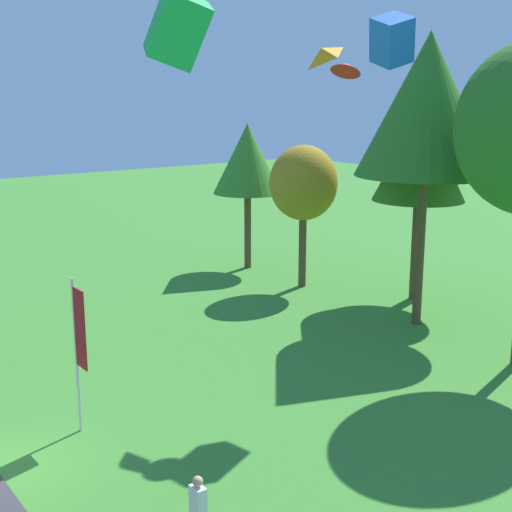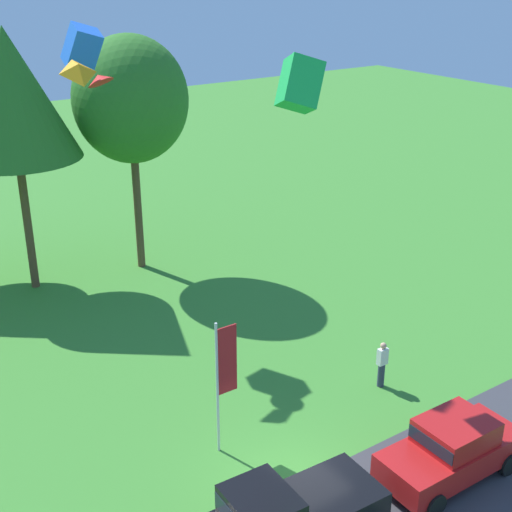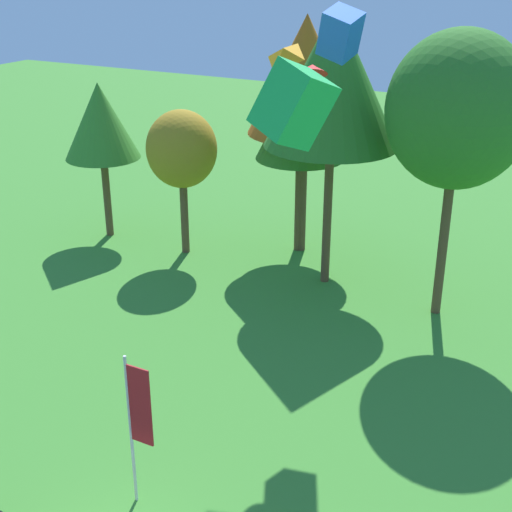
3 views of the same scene
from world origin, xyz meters
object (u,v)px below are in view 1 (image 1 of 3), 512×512
at_px(kite_delta_near_flag, 346,68).
at_px(kite_diamond_mid_center, 321,54).
at_px(tree_far_right, 420,155).
at_px(flag_banner, 79,338).
at_px(kite_box_trailing_tail, 392,40).
at_px(tree_center_back, 426,115).
at_px(tree_right_of_center, 248,159).
at_px(tree_left_of_center, 428,105).
at_px(kite_box_topmost, 178,29).
at_px(tree_far_left, 303,184).

relative_size(kite_delta_near_flag, kite_diamond_mid_center, 0.87).
bearing_deg(kite_diamond_mid_center, tree_far_right, 110.32).
relative_size(flag_banner, kite_box_trailing_tail, 3.05).
relative_size(tree_far_right, tree_center_back, 0.79).
bearing_deg(kite_diamond_mid_center, tree_right_of_center, 154.02).
distance_m(tree_far_right, flag_banner, 17.87).
relative_size(tree_right_of_center, kite_delta_near_flag, 7.87).
xyz_separation_m(kite_delta_near_flag, kite_diamond_mid_center, (-0.83, -0.31, 0.43)).
xyz_separation_m(tree_left_of_center, kite_delta_near_flag, (1.55, -5.68, 1.23)).
height_order(flag_banner, kite_box_topmost, kite_box_topmost).
xyz_separation_m(tree_left_of_center, kite_box_topmost, (4.46, -13.35, 1.82)).
height_order(tree_center_back, kite_box_trailing_tail, kite_box_trailing_tail).
bearing_deg(kite_delta_near_flag, kite_diamond_mid_center, -159.33).
height_order(tree_center_back, kite_diamond_mid_center, tree_center_back).
bearing_deg(tree_center_back, tree_left_of_center, -49.03).
xyz_separation_m(tree_far_right, tree_center_back, (0.16, 0.06, 1.70)).
relative_size(tree_right_of_center, tree_center_back, 0.70).
xyz_separation_m(tree_center_back, kite_box_topmost, (6.76, -16.00, 2.29)).
bearing_deg(tree_far_left, kite_diamond_mid_center, -37.36).
distance_m(tree_right_of_center, kite_box_topmost, 21.38).
relative_size(flag_banner, kite_box_topmost, 3.16).
relative_size(tree_left_of_center, flag_banner, 2.60).
bearing_deg(flag_banner, kite_delta_near_flag, 86.38).
relative_size(tree_right_of_center, flag_banner, 1.73).
relative_size(tree_center_back, kite_diamond_mid_center, 9.78).
bearing_deg(tree_far_right, kite_diamond_mid_center, -69.68).
height_order(kite_box_trailing_tail, kite_delta_near_flag, kite_box_trailing_tail).
xyz_separation_m(kite_box_trailing_tail, kite_box_topmost, (2.75, -9.46, -0.28)).
bearing_deg(kite_delta_near_flag, tree_center_back, 114.79).
bearing_deg(tree_far_right, tree_right_of_center, -164.03).
relative_size(tree_far_left, kite_box_trailing_tail, 4.70).
height_order(tree_left_of_center, kite_box_topmost, kite_box_topmost).
distance_m(tree_left_of_center, kite_delta_near_flag, 6.02).
height_order(tree_far_right, tree_left_of_center, tree_left_of_center).
bearing_deg(tree_far_right, tree_far_left, -149.71).
distance_m(kite_box_trailing_tail, kite_box_topmost, 9.86).
bearing_deg(kite_box_trailing_tail, tree_far_left, 156.46).
distance_m(tree_far_right, kite_delta_near_flag, 9.80).
bearing_deg(kite_diamond_mid_center, flag_banner, -88.19).
xyz_separation_m(flag_banner, kite_box_trailing_tail, (0.73, 10.67, 7.95)).
distance_m(tree_far_right, kite_box_topmost, 17.83).
bearing_deg(tree_far_left, kite_box_topmost, -49.10).
xyz_separation_m(tree_far_left, kite_box_trailing_tail, (8.75, -3.81, 5.78)).
distance_m(tree_far_left, tree_far_right, 5.50).
distance_m(tree_left_of_center, kite_box_trailing_tail, 4.74).
bearing_deg(tree_far_left, tree_right_of_center, 179.16).
distance_m(kite_box_trailing_tail, kite_diamond_mid_center, 2.37).
height_order(tree_far_left, kite_box_trailing_tail, kite_box_trailing_tail).
relative_size(flag_banner, kite_delta_near_flag, 4.55).
bearing_deg(tree_center_back, tree_far_right, -158.65).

